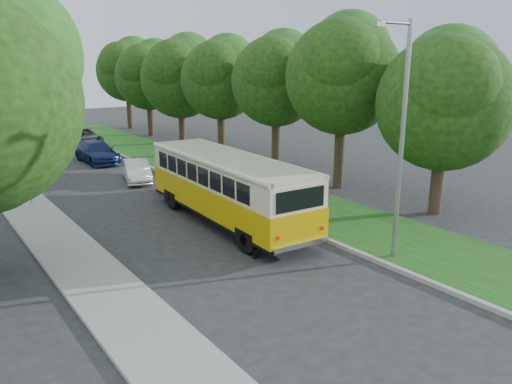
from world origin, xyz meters
TOP-DOWN VIEW (x-y plane):
  - ground at (0.00, 0.00)m, footprint 120.00×120.00m
  - curb at (3.60, 5.00)m, footprint 0.20×70.00m
  - grass_verge at (5.95, 5.00)m, footprint 4.50×70.00m
  - sidewalk at (-4.80, 5.00)m, footprint 2.20×70.00m
  - treeline at (3.15, 17.99)m, footprint 24.27×41.91m
  - lamppost_near at (4.21, -2.50)m, footprint 1.71×0.16m
  - lamppost_far at (-4.70, 16.00)m, footprint 1.71×0.16m
  - warning_sign at (-4.50, 11.98)m, footprint 0.56×0.10m
  - vintage_bus at (1.71, 4.19)m, footprint 3.06×10.18m
  - car_silver at (2.31, 8.86)m, footprint 2.34×4.40m
  - car_white at (1.57, 13.77)m, footprint 2.31×3.99m
  - car_blue at (1.52, 20.52)m, footprint 2.01×4.84m
  - car_grey at (2.68, 27.53)m, footprint 2.87×5.47m

SIDE VIEW (x-z plane):
  - ground at x=0.00m, z-range 0.00..0.00m
  - sidewalk at x=-4.80m, z-range 0.00..0.12m
  - grass_verge at x=5.95m, z-range 0.00..0.13m
  - curb at x=3.60m, z-range 0.00..0.15m
  - car_white at x=1.57m, z-range 0.00..1.24m
  - car_blue at x=1.52m, z-range 0.00..1.40m
  - car_silver at x=2.31m, z-range 0.00..1.43m
  - car_grey at x=2.68m, z-range 0.00..1.47m
  - vintage_bus at x=1.71m, z-range 0.00..2.99m
  - warning_sign at x=-4.50m, z-range 0.46..2.96m
  - lamppost_far at x=-4.70m, z-range 0.37..7.87m
  - lamppost_near at x=4.21m, z-range 0.37..8.37m
  - treeline at x=3.15m, z-range 1.20..10.66m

